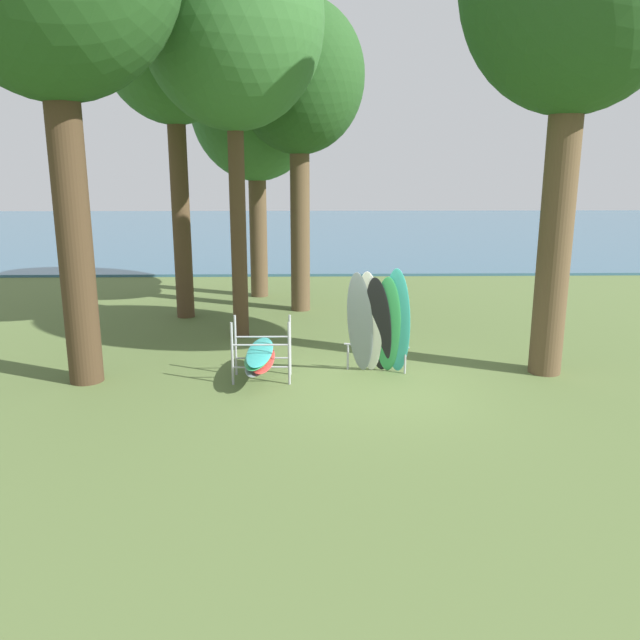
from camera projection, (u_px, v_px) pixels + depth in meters
The scene contains 8 objects.
ground_plane at pixel (371, 386), 12.29m from camera, with size 80.00×80.00×0.00m, color #566B38.
lake_water at pixel (325, 230), 42.03m from camera, with size 80.00×36.00×0.10m, color #38607A.
tree_mid_behind at pixel (255, 106), 19.48m from camera, with size 4.03×4.03×8.32m.
tree_far_left_back at pixel (172, 40), 16.27m from camera, with size 3.82×3.82×9.59m.
tree_far_right_back at pixel (299, 81), 17.34m from camera, with size 3.60×3.60×8.61m.
tree_deep_back at pixel (232, 22), 14.19m from camera, with size 4.17×4.17×9.72m.
leaning_board_pile at pixel (379, 324), 12.66m from camera, with size 1.43×0.95×2.28m.
board_storage_rack at pixel (260, 356), 12.57m from camera, with size 1.15×2.13×1.25m.
Camera 1 is at (-1.23, -11.62, 4.14)m, focal length 35.62 mm.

